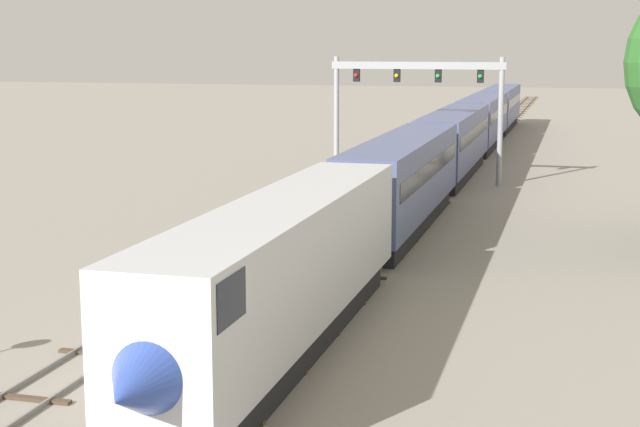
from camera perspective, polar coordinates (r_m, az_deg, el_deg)
name	(u,v)px	position (r m, az deg, el deg)	size (l,w,h in m)	color
ground_plane	(176,387)	(28.03, -8.50, -10.08)	(400.00, 400.00, 0.00)	gray
track_main	(474,155)	(85.07, 9.09, 3.41)	(2.60, 200.00, 0.16)	slate
track_near	(362,185)	(66.32, 2.52, 1.71)	(2.60, 160.00, 0.16)	slate
passenger_train	(455,141)	(71.15, 7.97, 4.24)	(3.04, 105.03, 4.80)	silver
signal_gantry	(417,91)	(67.61, 5.75, 7.18)	(12.10, 0.49, 8.73)	#999BA0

